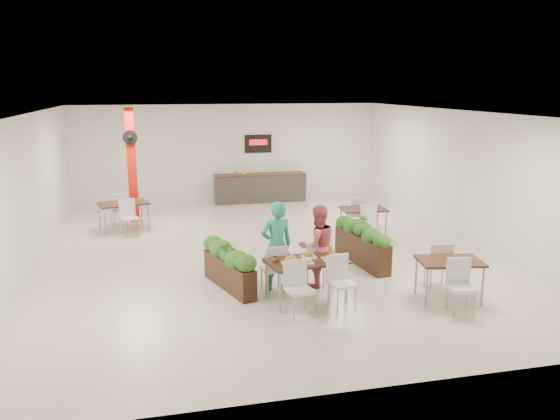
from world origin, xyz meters
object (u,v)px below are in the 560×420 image
at_px(side_table_a, 123,207).
at_px(side_table_c, 449,267).
at_px(red_column, 132,164).
at_px(planter_right, 362,241).
at_px(service_counter, 260,187).
at_px(side_table_b, 363,213).
at_px(main_table, 306,266).
at_px(diner_man, 277,246).
at_px(planter_left, 229,263).
at_px(diner_woman, 317,246).

height_order(side_table_a, side_table_c, same).
distance_m(red_column, planter_right, 7.11).
relative_size(service_counter, side_table_a, 1.79).
xyz_separation_m(side_table_b, side_table_c, (-0.06, -4.30, -0.01)).
bearing_deg(main_table, planter_right, 44.65).
bearing_deg(diner_man, side_table_a, -68.82).
bearing_deg(side_table_b, planter_right, -108.63).
height_order(service_counter, main_table, service_counter).
height_order(main_table, planter_left, planter_left).
bearing_deg(side_table_c, main_table, 176.83).
bearing_deg(side_table_b, main_table, -120.91).
height_order(side_table_a, side_table_b, same).
bearing_deg(diner_man, red_column, -74.65).
bearing_deg(side_table_a, main_table, -75.55).
xyz_separation_m(diner_man, side_table_c, (2.90, -1.22, -0.24)).
distance_m(diner_woman, side_table_a, 6.43).
distance_m(diner_man, side_table_c, 3.15).
height_order(diner_woman, side_table_c, diner_woman).
distance_m(diner_man, planter_left, 0.97).
distance_m(diner_woman, planter_right, 1.72).
relative_size(side_table_a, side_table_b, 1.02).
distance_m(red_column, planter_left, 6.26).
relative_size(planter_right, side_table_b, 1.23).
distance_m(diner_man, side_table_b, 4.27).
bearing_deg(side_table_b, service_counter, 113.04).
height_order(service_counter, planter_right, service_counter).
distance_m(side_table_a, side_table_c, 8.71).
bearing_deg(planter_right, side_table_b, 67.88).
relative_size(diner_man, side_table_c, 1.02).
xyz_separation_m(red_column, side_table_a, (-0.25, -0.91, -1.01)).
xyz_separation_m(diner_woman, side_table_a, (-3.83, 5.17, -0.16)).
bearing_deg(side_table_a, diner_woman, -69.43).
xyz_separation_m(red_column, side_table_b, (5.73, -3.00, -1.02)).
distance_m(service_counter, main_table, 8.64).
bearing_deg(diner_woman, service_counter, -102.23).
relative_size(service_counter, diner_woman, 1.88).
relative_size(main_table, diner_woman, 1.13).
bearing_deg(side_table_a, side_table_c, -63.13).
distance_m(main_table, planter_left, 1.55).
bearing_deg(main_table, planter_left, 144.93).
height_order(diner_man, planter_left, diner_man).
distance_m(main_table, diner_man, 0.79).
bearing_deg(side_table_c, planter_right, 118.13).
relative_size(diner_woman, side_table_a, 0.95).
bearing_deg(service_counter, main_table, -95.52).
distance_m(planter_left, side_table_a, 5.39).
bearing_deg(planter_right, service_counter, 97.49).
bearing_deg(side_table_a, side_table_b, -35.19).
height_order(main_table, planter_right, planter_right).
distance_m(red_column, diner_woman, 7.10).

